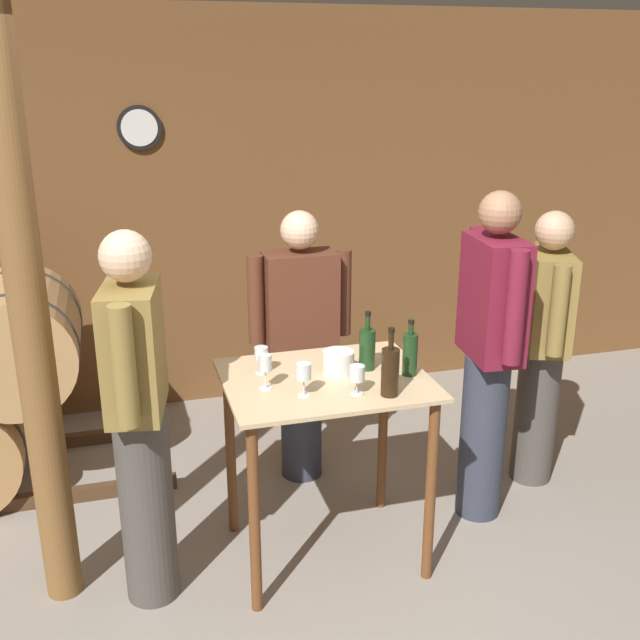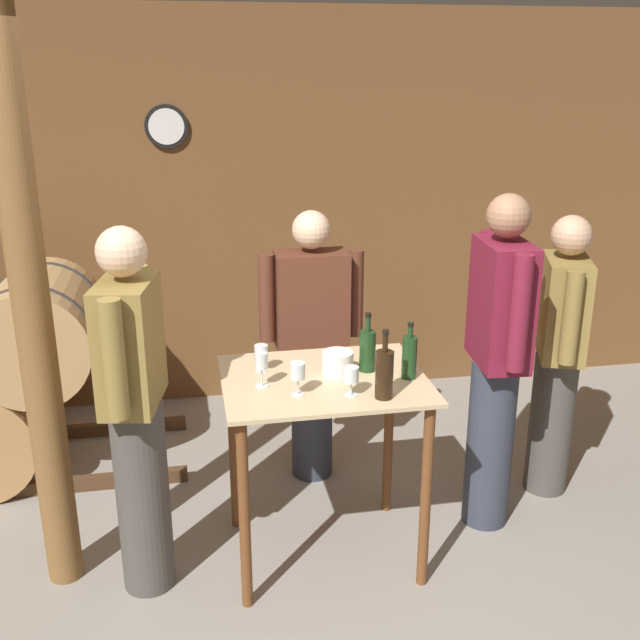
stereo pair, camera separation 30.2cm
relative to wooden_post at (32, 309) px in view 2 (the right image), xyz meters
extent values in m
plane|color=gray|center=(1.13, -0.65, -1.35)|extent=(14.00, 14.00, 0.00)
cube|color=brown|center=(1.13, 1.96, 0.00)|extent=(8.40, 0.05, 2.70)
cylinder|color=black|center=(0.58, 1.92, 0.59)|extent=(0.28, 0.03, 0.28)
cylinder|color=white|center=(0.58, 1.90, 0.59)|extent=(0.23, 0.01, 0.23)
cylinder|color=#38383D|center=(-0.53, 1.36, -1.02)|extent=(0.67, 0.03, 0.67)
cylinder|color=tan|center=(-0.19, 1.11, -0.47)|extent=(0.65, 0.84, 0.65)
cylinder|color=#38383D|center=(-0.19, 0.86, -0.47)|extent=(0.67, 0.03, 0.67)
cylinder|color=#38383D|center=(-0.19, 1.36, -0.47)|extent=(0.67, 0.03, 0.67)
cube|color=#D1B284|center=(1.25, -0.05, -0.41)|extent=(0.94, 0.75, 0.02)
cylinder|color=brown|center=(0.84, -0.37, -0.88)|extent=(0.05, 0.05, 0.93)
cylinder|color=brown|center=(1.66, -0.37, -0.88)|extent=(0.05, 0.05, 0.93)
cylinder|color=brown|center=(0.84, 0.26, -0.88)|extent=(0.05, 0.05, 0.93)
cylinder|color=brown|center=(1.66, 0.26, -0.88)|extent=(0.05, 0.05, 0.93)
cylinder|color=brown|center=(0.00, 0.00, 0.00)|extent=(0.16, 0.16, 2.70)
cylinder|color=black|center=(1.47, -0.31, -0.29)|extent=(0.08, 0.08, 0.21)
cylinder|color=black|center=(1.47, -0.31, -0.13)|extent=(0.02, 0.02, 0.10)
cylinder|color=black|center=(1.47, -0.31, -0.09)|extent=(0.03, 0.03, 0.02)
cylinder|color=#193819|center=(1.47, 0.00, -0.30)|extent=(0.08, 0.08, 0.20)
cylinder|color=#193819|center=(1.47, 0.00, -0.15)|extent=(0.02, 0.02, 0.09)
cylinder|color=black|center=(1.47, 0.00, -0.12)|extent=(0.03, 0.03, 0.02)
cylinder|color=#193819|center=(1.64, -0.12, -0.30)|extent=(0.07, 0.07, 0.20)
cylinder|color=#193819|center=(1.64, -0.12, -0.16)|extent=(0.02, 0.02, 0.07)
cylinder|color=black|center=(1.64, -0.12, -0.13)|extent=(0.03, 0.03, 0.02)
cylinder|color=silver|center=(0.96, -0.10, -0.39)|extent=(0.06, 0.06, 0.00)
cylinder|color=silver|center=(0.96, -0.10, -0.35)|extent=(0.01, 0.01, 0.09)
cylinder|color=silver|center=(0.96, -0.10, -0.27)|extent=(0.06, 0.06, 0.07)
cylinder|color=silver|center=(0.98, 0.08, -0.39)|extent=(0.06, 0.06, 0.00)
cylinder|color=silver|center=(0.98, 0.08, -0.36)|extent=(0.01, 0.01, 0.07)
cylinder|color=silver|center=(0.98, 0.08, -0.29)|extent=(0.06, 0.06, 0.06)
cylinder|color=silver|center=(1.10, -0.22, -0.39)|extent=(0.06, 0.06, 0.00)
cylinder|color=silver|center=(1.10, -0.22, -0.35)|extent=(0.01, 0.01, 0.07)
cylinder|color=silver|center=(1.10, -0.22, -0.28)|extent=(0.07, 0.07, 0.07)
cylinder|color=silver|center=(1.33, -0.26, -0.39)|extent=(0.06, 0.06, 0.00)
cylinder|color=silver|center=(1.33, -0.26, -0.36)|extent=(0.01, 0.01, 0.06)
cylinder|color=silver|center=(1.33, -0.26, -0.30)|extent=(0.07, 0.07, 0.07)
cylinder|color=white|center=(1.32, -0.02, -0.34)|extent=(0.15, 0.15, 0.11)
cylinder|color=#333847|center=(1.33, 0.72, -0.94)|extent=(0.24, 0.24, 0.81)
cube|color=#592D1E|center=(1.33, 0.72, -0.26)|extent=(0.40, 0.22, 0.55)
sphere|color=beige|center=(1.33, 0.72, 0.13)|extent=(0.21, 0.21, 0.21)
cylinder|color=#592D1E|center=(1.58, 0.72, -0.24)|extent=(0.09, 0.09, 0.49)
cylinder|color=#592D1E|center=(1.08, 0.72, -0.24)|extent=(0.09, 0.09, 0.49)
cylinder|color=#333847|center=(2.16, 0.07, -0.89)|extent=(0.24, 0.24, 0.92)
cube|color=maroon|center=(2.16, 0.07, -0.13)|extent=(0.25, 0.42, 0.61)
sphere|color=#9E7051|center=(2.16, 0.07, 0.31)|extent=(0.21, 0.21, 0.21)
cylinder|color=maroon|center=(2.18, 0.32, -0.09)|extent=(0.09, 0.09, 0.55)
cylinder|color=maroon|center=(2.13, -0.18, -0.09)|extent=(0.09, 0.09, 0.55)
cylinder|color=#4C4742|center=(2.63, 0.31, -0.94)|extent=(0.24, 0.24, 0.83)
cube|color=olive|center=(2.63, 0.31, -0.25)|extent=(0.34, 0.45, 0.54)
sphere|color=tan|center=(2.63, 0.31, 0.14)|extent=(0.21, 0.21, 0.21)
cylinder|color=olive|center=(2.71, 0.55, -0.23)|extent=(0.09, 0.09, 0.49)
cylinder|color=olive|center=(2.54, 0.08, -0.23)|extent=(0.09, 0.09, 0.49)
cylinder|color=#4C4742|center=(0.40, -0.13, -0.88)|extent=(0.24, 0.24, 0.94)
cube|color=olive|center=(0.40, -0.13, -0.14)|extent=(0.29, 0.43, 0.55)
sphere|color=beige|center=(0.40, -0.13, 0.26)|extent=(0.21, 0.21, 0.21)
cylinder|color=olive|center=(0.36, -0.38, -0.11)|extent=(0.09, 0.09, 0.49)
cylinder|color=olive|center=(0.44, 0.12, -0.11)|extent=(0.09, 0.09, 0.49)
camera|label=1|loc=(0.36, -3.11, 0.98)|focal=42.00mm
camera|label=2|loc=(0.65, -3.18, 0.98)|focal=42.00mm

